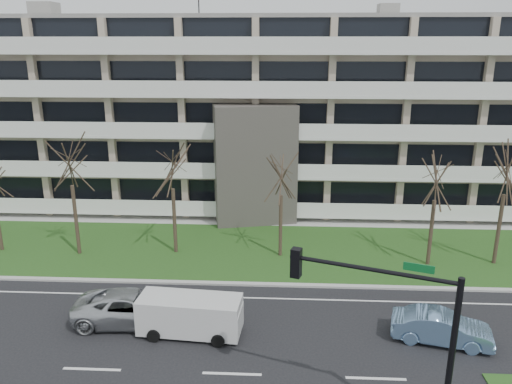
# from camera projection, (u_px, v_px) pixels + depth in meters

# --- Properties ---
(ground) EXTENTS (160.00, 160.00, 0.00)m
(ground) POSITION_uv_depth(u_px,v_px,m) (232.00, 374.00, 20.96)
(ground) COLOR black
(ground) RESTS_ON ground
(grass_verge) EXTENTS (90.00, 10.00, 0.06)m
(grass_verge) POSITION_uv_depth(u_px,v_px,m) (251.00, 250.00, 33.38)
(grass_verge) COLOR #254F1A
(grass_verge) RESTS_ON ground
(curb) EXTENTS (90.00, 0.35, 0.12)m
(curb) POSITION_uv_depth(u_px,v_px,m) (246.00, 284.00, 28.59)
(curb) COLOR #B2B2AD
(curb) RESTS_ON ground
(sidewalk) EXTENTS (90.00, 2.00, 0.08)m
(sidewalk) POSITION_uv_depth(u_px,v_px,m) (255.00, 221.00, 38.63)
(sidewalk) COLOR #B2B2AD
(sidewalk) RESTS_ON ground
(lane_edge_line) EXTENTS (90.00, 0.12, 0.01)m
(lane_edge_line) POSITION_uv_depth(u_px,v_px,m) (244.00, 298.00, 27.17)
(lane_edge_line) COLOR white
(lane_edge_line) RESTS_ON ground
(apartment_building) EXTENTS (60.50, 15.10, 18.75)m
(apartment_building) POSITION_uv_depth(u_px,v_px,m) (259.00, 111.00, 42.94)
(apartment_building) COLOR tan
(apartment_building) RESTS_ON ground
(silver_pickup) EXTENTS (5.84, 2.84, 1.60)m
(silver_pickup) POSITION_uv_depth(u_px,v_px,m) (133.00, 307.00, 24.63)
(silver_pickup) COLOR silver
(silver_pickup) RESTS_ON ground
(blue_sedan) EXTENTS (4.73, 2.55, 1.48)m
(blue_sedan) POSITION_uv_depth(u_px,v_px,m) (442.00, 328.00, 23.01)
(blue_sedan) COLOR #769FCD
(blue_sedan) RESTS_ON ground
(white_van) EXTENTS (4.99, 2.32, 1.88)m
(white_van) POSITION_uv_depth(u_px,v_px,m) (191.00, 312.00, 23.55)
(white_van) COLOR silver
(white_van) RESTS_ON ground
(traffic_signal) EXTENTS (5.47, 2.17, 6.66)m
(traffic_signal) POSITION_uv_depth(u_px,v_px,m) (394.00, 325.00, 16.66)
(traffic_signal) COLOR black
(traffic_signal) RESTS_ON ground
(tree_2) EXTENTS (4.18, 4.18, 8.36)m
(tree_2) POSITION_uv_depth(u_px,v_px,m) (69.00, 157.00, 30.87)
(tree_2) COLOR #382B21
(tree_2) RESTS_ON ground
(tree_3) EXTENTS (3.92, 3.92, 7.84)m
(tree_3) POSITION_uv_depth(u_px,v_px,m) (172.00, 163.00, 31.24)
(tree_3) COLOR #382B21
(tree_3) RESTS_ON ground
(tree_4) EXTENTS (3.68, 3.68, 7.36)m
(tree_4) POSITION_uv_depth(u_px,v_px,m) (281.00, 171.00, 30.82)
(tree_4) COLOR #382B21
(tree_4) RESTS_ON ground
(tree_5) EXTENTS (3.77, 3.77, 7.54)m
(tree_5) POSITION_uv_depth(u_px,v_px,m) (437.00, 174.00, 29.50)
(tree_5) COLOR #382B21
(tree_5) RESTS_ON ground
(tree_6) EXTENTS (4.06, 4.06, 8.13)m
(tree_6) POSITION_uv_depth(u_px,v_px,m) (508.00, 166.00, 29.49)
(tree_6) COLOR #382B21
(tree_6) RESTS_ON ground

